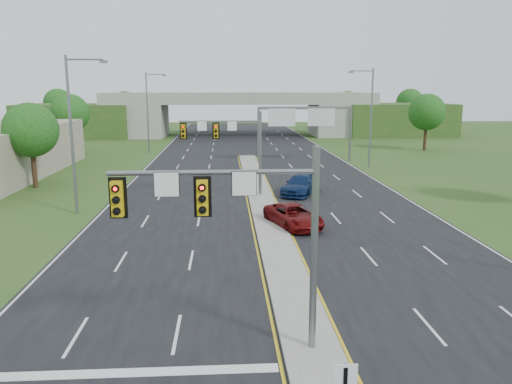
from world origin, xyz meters
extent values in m
plane|color=#2A4D1B|center=(0.00, 0.00, 0.00)|extent=(240.00, 240.00, 0.00)
cube|color=black|center=(0.00, 35.00, 0.01)|extent=(24.00, 160.00, 0.02)
cube|color=gray|center=(0.00, 23.00, 0.10)|extent=(2.00, 54.00, 0.16)
cube|color=gold|center=(-1.15, 23.00, 0.03)|extent=(0.12, 54.00, 0.01)
cube|color=gold|center=(1.15, 23.00, 0.03)|extent=(0.12, 54.00, 0.01)
cube|color=silver|center=(-11.80, 35.00, 0.03)|extent=(0.12, 160.00, 0.01)
cube|color=silver|center=(11.80, 35.00, 0.03)|extent=(0.12, 160.00, 0.01)
cube|color=silver|center=(-6.50, -1.00, 0.03)|extent=(10.50, 0.50, 0.01)
cylinder|color=slate|center=(0.00, 0.00, 3.50)|extent=(0.24, 0.24, 7.00)
cylinder|color=slate|center=(-3.25, 0.00, 6.20)|extent=(6.50, 0.16, 0.16)
cube|color=gold|center=(-3.58, -0.25, 5.45)|extent=(0.35, 0.25, 1.10)
cube|color=gold|center=(-6.17, -0.25, 5.45)|extent=(0.35, 0.25, 1.10)
cube|color=black|center=(-3.58, -0.11, 5.45)|extent=(0.55, 0.04, 1.30)
cube|color=black|center=(-6.17, -0.11, 5.45)|extent=(0.55, 0.04, 1.30)
sphere|color=#FF0C05|center=(-3.58, -0.38, 5.80)|extent=(0.20, 0.20, 0.20)
sphere|color=#FF0C05|center=(-6.17, -0.38, 5.80)|extent=(0.20, 0.20, 0.20)
cube|color=white|center=(-4.68, -0.10, 5.85)|extent=(0.75, 0.04, 0.75)
cube|color=white|center=(-2.27, -0.10, 5.85)|extent=(0.75, 0.04, 0.75)
cylinder|color=slate|center=(0.00, 25.00, 3.50)|extent=(0.24, 0.24, 7.00)
cylinder|color=slate|center=(-3.25, 25.00, 6.20)|extent=(6.50, 0.16, 0.16)
cube|color=gold|center=(-3.58, 24.75, 5.45)|extent=(0.35, 0.25, 1.10)
cube|color=gold|center=(-6.17, 24.75, 5.45)|extent=(0.35, 0.25, 1.10)
cube|color=black|center=(-3.58, 24.89, 5.45)|extent=(0.55, 0.04, 1.30)
cube|color=black|center=(-6.17, 24.89, 5.45)|extent=(0.55, 0.04, 1.30)
sphere|color=#FF0C05|center=(-3.58, 24.62, 5.80)|extent=(0.20, 0.20, 0.20)
sphere|color=#FF0C05|center=(-6.17, 24.62, 5.80)|extent=(0.20, 0.20, 0.20)
cube|color=white|center=(-4.68, 24.90, 5.85)|extent=(0.75, 0.04, 0.75)
cube|color=white|center=(-2.27, 24.90, 5.85)|extent=(0.75, 0.04, 0.75)
cube|color=white|center=(0.00, -4.55, 1.90)|extent=(0.60, 0.04, 0.60)
cube|color=black|center=(0.00, -4.58, 1.90)|extent=(0.10, 0.02, 0.45)
cylinder|color=slate|center=(1.20, 45.00, 3.30)|extent=(0.28, 0.28, 6.60)
cylinder|color=slate|center=(12.50, 45.00, 3.30)|extent=(0.28, 0.28, 6.60)
cube|color=slate|center=(6.85, 45.00, 6.50)|extent=(11.50, 0.35, 0.35)
cube|color=#0B521F|center=(4.00, 44.80, 5.40)|extent=(3.20, 0.08, 2.00)
cube|color=#0B521F|center=(8.80, 44.80, 5.40)|extent=(3.20, 0.08, 2.00)
cube|color=silver|center=(4.00, 44.75, 5.40)|extent=(3.30, 0.03, 2.10)
cube|color=silver|center=(8.80, 44.75, 5.40)|extent=(3.30, 0.03, 2.10)
cube|color=gray|center=(-17.00, 80.00, 3.00)|extent=(6.00, 12.00, 6.00)
cube|color=gray|center=(17.00, 80.00, 3.00)|extent=(6.00, 12.00, 6.00)
cube|color=#2A4D1B|center=(-30.00, 80.00, 3.00)|extent=(20.00, 14.00, 6.00)
cube|color=#2A4D1B|center=(30.00, 80.00, 3.00)|extent=(20.00, 14.00, 6.00)
cube|color=gray|center=(0.00, 80.00, 6.60)|extent=(50.00, 12.00, 1.20)
cube|color=gray|center=(0.00, 74.20, 7.65)|extent=(50.00, 0.40, 0.90)
cube|color=gray|center=(0.00, 85.80, 7.65)|extent=(50.00, 0.40, 0.90)
cylinder|color=slate|center=(-13.50, 20.00, 5.50)|extent=(0.20, 0.20, 11.00)
cylinder|color=slate|center=(-12.25, 20.00, 10.70)|extent=(2.50, 0.12, 0.12)
cube|color=slate|center=(-11.00, 20.00, 10.55)|extent=(0.50, 0.25, 0.18)
cylinder|color=slate|center=(-13.50, 55.00, 5.50)|extent=(0.20, 0.20, 11.00)
cylinder|color=slate|center=(-12.25, 55.00, 10.70)|extent=(2.50, 0.12, 0.12)
cube|color=slate|center=(-11.00, 55.00, 10.55)|extent=(0.50, 0.25, 0.18)
cylinder|color=slate|center=(13.50, 40.00, 5.50)|extent=(0.20, 0.20, 11.00)
cylinder|color=slate|center=(12.25, 40.00, 10.70)|extent=(2.50, 0.12, 0.12)
cube|color=slate|center=(11.00, 40.00, 10.55)|extent=(0.50, 0.25, 0.18)
cylinder|color=#382316|center=(-20.00, 30.00, 2.00)|extent=(0.44, 0.44, 4.00)
sphere|color=#144512|center=(-20.00, 30.00, 5.20)|extent=(4.80, 4.80, 4.80)
cylinder|color=#382316|center=(-24.00, 55.00, 2.12)|extent=(0.44, 0.44, 4.25)
sphere|color=#144512|center=(-24.00, 55.00, 5.53)|extent=(5.20, 5.20, 5.20)
cylinder|color=#382316|center=(26.00, 55.00, 2.12)|extent=(0.44, 0.44, 4.25)
sphere|color=#144512|center=(26.00, 55.00, 5.53)|extent=(5.20, 5.20, 5.20)
cylinder|color=#382316|center=(-38.00, 94.00, 2.25)|extent=(0.44, 0.44, 4.50)
sphere|color=#144512|center=(-38.00, 94.00, 5.85)|extent=(6.00, 6.00, 6.00)
cylinder|color=#382316|center=(-24.00, 94.00, 2.12)|extent=(0.44, 0.44, 4.25)
sphere|color=#144512|center=(-24.00, 94.00, 5.53)|extent=(5.60, 5.60, 5.60)
cylinder|color=#382316|center=(24.00, 94.00, 2.12)|extent=(0.44, 0.44, 4.25)
sphere|color=#144512|center=(24.00, 94.00, 5.53)|extent=(5.60, 5.60, 5.60)
cylinder|color=#382316|center=(38.00, 94.00, 2.25)|extent=(0.44, 0.44, 4.50)
sphere|color=#144512|center=(38.00, 94.00, 5.85)|extent=(6.00, 6.00, 6.00)
imported|color=#60090A|center=(1.50, 15.59, 0.73)|extent=(3.91, 5.63, 1.43)
imported|color=#0B1D43|center=(3.46, 25.71, 0.82)|extent=(4.30, 5.97, 1.61)
camera|label=1|loc=(-2.86, -15.37, 8.74)|focal=35.00mm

